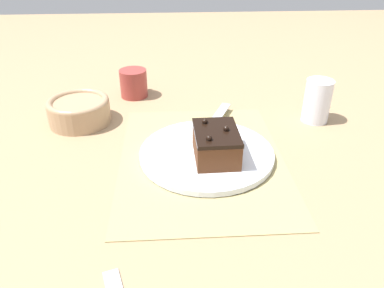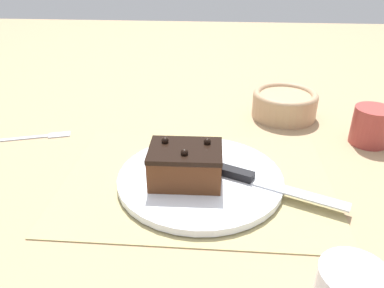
{
  "view_description": "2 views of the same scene",
  "coord_description": "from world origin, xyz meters",
  "views": [
    {
      "loc": [
        -0.66,
        0.06,
        0.43
      ],
      "look_at": [
        -0.03,
        0.02,
        0.06
      ],
      "focal_mm": 35.0,
      "sensor_mm": 36.0,
      "label": 1
    },
    {
      "loc": [
        0.03,
        -0.55,
        0.37
      ],
      "look_at": [
        -0.01,
        0.02,
        0.06
      ],
      "focal_mm": 35.0,
      "sensor_mm": 36.0,
      "label": 2
    }
  ],
  "objects": [
    {
      "name": "ground_plane",
      "position": [
        0.0,
        0.0,
        0.0
      ],
      "size": [
        3.0,
        3.0,
        0.0
      ],
      "primitive_type": "plane",
      "color": "#9E7F5B"
    },
    {
      "name": "placemat_woven",
      "position": [
        0.0,
        0.0,
        0.0
      ],
      "size": [
        0.46,
        0.34,
        0.0
      ],
      "primitive_type": "cube",
      "color": "tan",
      "rests_on": "ground_plane"
    },
    {
      "name": "cake_plate",
      "position": [
        0.01,
        -0.01,
        0.01
      ],
      "size": [
        0.28,
        0.28,
        0.01
      ],
      "color": "white",
      "rests_on": "placemat_woven"
    },
    {
      "name": "chocolate_cake",
      "position": [
        -0.02,
        -0.03,
        0.05
      ],
      "size": [
        0.12,
        0.09,
        0.07
      ],
      "rotation": [
        0.0,
        0.0,
        0.02
      ],
      "color": "#512D19",
      "rests_on": "cake_plate"
    },
    {
      "name": "serving_knife",
      "position": [
        0.1,
        -0.02,
        0.02
      ],
      "size": [
        0.21,
        0.11,
        0.01
      ],
      "rotation": [
        0.0,
        0.0,
        4.3
      ],
      "color": "black",
      "rests_on": "cake_plate"
    },
    {
      "name": "small_bowl",
      "position": [
        0.19,
        0.29,
        0.03
      ],
      "size": [
        0.15,
        0.15,
        0.06
      ],
      "color": "tan",
      "rests_on": "ground_plane"
    },
    {
      "name": "coffee_mug",
      "position": [
        0.35,
        0.16,
        0.04
      ],
      "size": [
        0.09,
        0.08,
        0.08
      ],
      "color": "#993833",
      "rests_on": "ground_plane"
    },
    {
      "name": "dessert_fork",
      "position": [
        -0.34,
        0.14,
        0.0
      ],
      "size": [
        0.15,
        0.06,
        0.01
      ],
      "rotation": [
        0.0,
        0.0,
        5.01
      ],
      "color": "#B7BABF",
      "rests_on": "ground_plane"
    }
  ]
}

